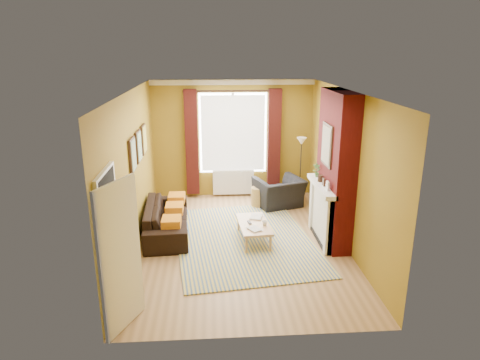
# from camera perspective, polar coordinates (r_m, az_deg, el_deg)

# --- Properties ---
(ground) EXTENTS (5.50, 5.50, 0.00)m
(ground) POSITION_cam_1_polar(r_m,az_deg,el_deg) (8.12, 0.12, -8.29)
(ground) COLOR olive
(ground) RESTS_ON ground
(room_walls) EXTENTS (3.82, 5.54, 2.83)m
(room_walls) POSITION_cam_1_polar(r_m,az_deg,el_deg) (7.96, 4.49, 1.73)
(room_walls) COLOR olive
(room_walls) RESTS_ON ground
(striped_rug) EXTENTS (2.91, 3.74, 0.02)m
(striped_rug) POSITION_cam_1_polar(r_m,az_deg,el_deg) (8.22, 0.48, -7.89)
(striped_rug) COLOR #33538D
(striped_rug) RESTS_ON ground
(sofa) EXTENTS (0.93, 2.09, 0.60)m
(sofa) POSITION_cam_1_polar(r_m,az_deg,el_deg) (8.53, -9.74, -5.09)
(sofa) COLOR black
(sofa) RESTS_ON ground
(armchair) EXTENTS (1.25, 1.17, 0.66)m
(armchair) POSITION_cam_1_polar(r_m,az_deg,el_deg) (9.83, 5.22, -1.66)
(armchair) COLOR black
(armchair) RESTS_ON ground
(coffee_table) EXTENTS (0.63, 1.13, 0.36)m
(coffee_table) POSITION_cam_1_polar(r_m,az_deg,el_deg) (8.05, 1.84, -6.04)
(coffee_table) COLOR tan
(coffee_table) RESTS_ON ground
(wicker_stool) EXTENTS (0.47, 0.47, 0.45)m
(wicker_stool) POSITION_cam_1_polar(r_m,az_deg,el_deg) (9.83, 2.54, -2.24)
(wicker_stool) COLOR #A28046
(wicker_stool) RESTS_ON ground
(floor_lamp) EXTENTS (0.29, 0.29, 1.54)m
(floor_lamp) POSITION_cam_1_polar(r_m,az_deg,el_deg) (9.95, 8.16, 3.80)
(floor_lamp) COLOR black
(floor_lamp) RESTS_ON ground
(book_a) EXTENTS (0.29, 0.31, 0.02)m
(book_a) POSITION_cam_1_polar(r_m,az_deg,el_deg) (7.70, 1.38, -6.72)
(book_a) COLOR #999999
(book_a) RESTS_ON coffee_table
(book_b) EXTENTS (0.30, 0.35, 0.02)m
(book_b) POSITION_cam_1_polar(r_m,az_deg,el_deg) (8.32, 1.43, -4.86)
(book_b) COLOR #999999
(book_b) RESTS_ON coffee_table
(mug) EXTENTS (0.10, 0.10, 0.09)m
(mug) POSITION_cam_1_polar(r_m,az_deg,el_deg) (7.93, 3.30, -5.78)
(mug) COLOR #999999
(mug) RESTS_ON coffee_table
(tv_remote) EXTENTS (0.08, 0.16, 0.02)m
(tv_remote) POSITION_cam_1_polar(r_m,az_deg,el_deg) (8.04, 1.25, -5.68)
(tv_remote) COLOR #262629
(tv_remote) RESTS_ON coffee_table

